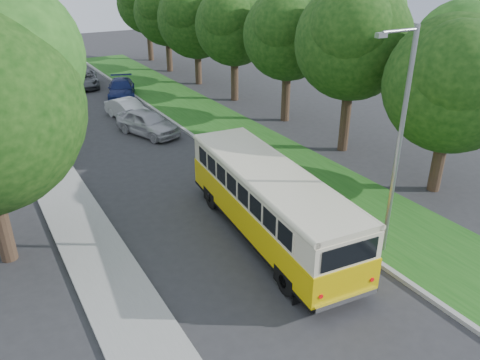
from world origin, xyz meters
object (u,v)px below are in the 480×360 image
vintage_bus (269,204)px  car_blue (121,89)px  car_white (128,110)px  car_silver (147,123)px  lamppost_near (398,141)px  car_grey (85,79)px  lamppost_far (22,72)px

vintage_bus → car_blue: vintage_bus is taller
vintage_bus → car_white: size_ratio=2.44×
car_silver → lamppost_near: bearing=-100.4°
vintage_bus → car_silver: vintage_bus is taller
lamppost_near → car_grey: bearing=95.8°
lamppost_far → car_silver: 7.30m
car_grey → vintage_bus: bearing=-79.1°
vintage_bus → car_grey: vintage_bus is taller
car_grey → car_blue: bearing=-61.8°
car_silver → car_blue: size_ratio=0.92×
car_silver → car_blue: car_silver is taller
car_silver → car_grey: car_silver is taller
car_silver → car_white: car_silver is taller
lamppost_far → car_silver: (6.15, -2.05, -3.36)m
car_white → car_blue: 5.56m
lamppost_near → vintage_bus: size_ratio=0.82×
lamppost_far → car_blue: size_ratio=1.56×
vintage_bus → lamppost_near: bearing=-39.5°
lamppost_far → vintage_bus: bearing=-69.0°
car_grey → car_silver: bearing=-78.0°
car_blue → car_white: bearing=-84.4°
lamppost_near → car_silver: size_ratio=1.80×
lamppost_near → vintage_bus: 5.10m
car_white → car_blue: size_ratio=0.83×
lamppost_near → car_blue: size_ratio=1.66×
lamppost_near → car_blue: (-1.51, 25.41, -3.67)m
car_blue → car_grey: bearing=126.3°
vintage_bus → car_blue: size_ratio=2.02×
car_white → lamppost_near: bearing=-95.2°
lamppost_far → car_silver: lamppost_far is taller
lamppost_near → vintage_bus: bearing=134.9°
lamppost_far → lamppost_near: bearing=-64.3°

